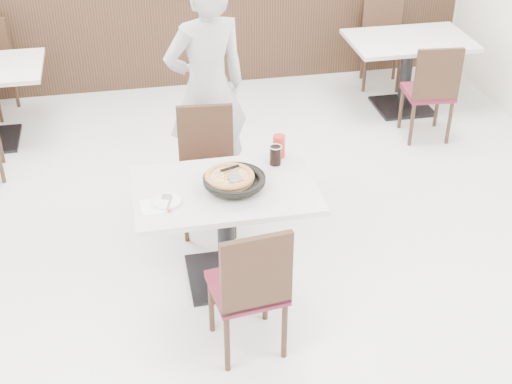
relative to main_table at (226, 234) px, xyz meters
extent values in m
plane|color=#B7B7B2|center=(0.23, -0.05, -0.38)|extent=(7.00, 7.00, 0.00)
cube|color=black|center=(0.23, 3.43, 0.18)|extent=(5.90, 0.03, 1.10)
cylinder|color=black|center=(0.05, 0.01, 0.39)|extent=(0.13, 0.13, 0.04)
cylinder|color=black|center=(0.06, -0.03, 0.42)|extent=(0.37, 0.37, 0.01)
cylinder|color=#B97B44|center=(0.03, 0.00, 0.44)|extent=(0.33, 0.33, 0.02)
cube|color=white|center=(0.06, -0.04, 0.47)|extent=(0.09, 0.11, 0.00)
cube|color=white|center=(-0.47, -0.14, 0.38)|extent=(0.19, 0.19, 0.00)
cylinder|color=white|center=(-0.39, -0.11, 0.38)|extent=(0.20, 0.20, 0.01)
cube|color=white|center=(-0.38, -0.15, 0.39)|extent=(0.06, 0.17, 0.00)
cylinder|color=black|center=(0.39, 0.24, 0.44)|extent=(0.09, 0.09, 0.13)
cylinder|color=#AD231C|center=(0.44, 0.34, 0.45)|extent=(0.09, 0.09, 0.16)
imported|color=#A5A4A8|center=(0.05, 1.17, 0.56)|extent=(0.78, 0.62, 1.86)
camera|label=1|loc=(-0.57, -3.92, 2.84)|focal=50.00mm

